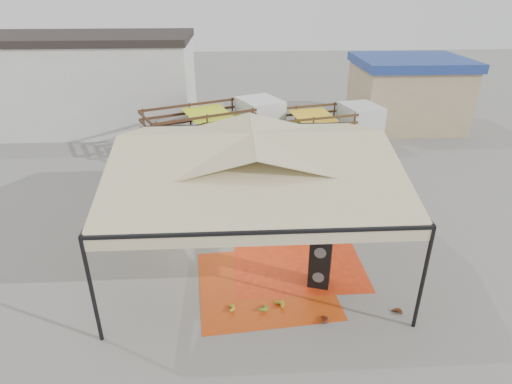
{
  "coord_description": "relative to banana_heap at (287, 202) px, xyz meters",
  "views": [
    {
      "loc": [
        -0.59,
        -12.2,
        8.08
      ],
      "look_at": [
        0.2,
        1.5,
        1.3
      ],
      "focal_mm": 30.0,
      "sensor_mm": 36.0,
      "label": 1
    }
  ],
  "objects": [
    {
      "name": "banana_heap",
      "position": [
        0.0,
        0.0,
        0.0
      ],
      "size": [
        6.26,
        5.78,
        1.08
      ],
      "primitive_type": "ellipsoid",
      "rotation": [
        0.0,
        0.0,
        0.4
      ],
      "color": "#397D1A",
      "rests_on": "ground"
    },
    {
      "name": "tarp_right",
      "position": [
        -0.01,
        -2.69,
        -0.53
      ],
      "size": [
        4.06,
        4.26,
        0.01
      ],
      "primitive_type": "cube",
      "rotation": [
        0.0,
        0.0,
        0.01
      ],
      "color": "#EA3E16",
      "rests_on": "ground"
    },
    {
      "name": "tarp_left",
      "position": [
        -1.15,
        -4.18,
        -0.53
      ],
      "size": [
        4.18,
        4.02,
        0.01
      ],
      "primitive_type": "cube",
      "rotation": [
        0.0,
        0.0,
        0.09
      ],
      "color": "#C84412",
      "rests_on": "ground"
    },
    {
      "name": "hand_yellow_a",
      "position": [
        -2.23,
        -5.25,
        -0.44
      ],
      "size": [
        0.5,
        0.43,
        0.21
      ],
      "primitive_type": "ellipsoid",
      "rotation": [
        0.0,
        0.0,
        0.13
      ],
      "color": "gold",
      "rests_on": "ground"
    },
    {
      "name": "hand_red_b",
      "position": [
        2.29,
        -5.67,
        -0.45
      ],
      "size": [
        0.53,
        0.51,
        0.19
      ],
      "primitive_type": "ellipsoid",
      "rotation": [
        0.0,
        0.0,
        0.65
      ],
      "color": "#5C3015",
      "rests_on": "ground"
    },
    {
      "name": "canopy_tent",
      "position": [
        -1.41,
        -2.12,
        2.76
      ],
      "size": [
        8.1,
        8.1,
        4.0
      ],
      "color": "black",
      "rests_on": "ground"
    },
    {
      "name": "building_white",
      "position": [
        -11.41,
        11.88,
        2.17
      ],
      "size": [
        14.3,
        6.3,
        5.4
      ],
      "color": "silver",
      "rests_on": "ground"
    },
    {
      "name": "hand_green",
      "position": [
        -1.33,
        -5.25,
        -0.44
      ],
      "size": [
        0.58,
        0.56,
        0.21
      ],
      "primitive_type": "ellipsoid",
      "rotation": [
        0.0,
        0.0,
        -0.6
      ],
      "color": "#3E831B",
      "rests_on": "ground"
    },
    {
      "name": "truck_left",
      "position": [
        -2.61,
        7.2,
        0.97
      ],
      "size": [
        7.51,
        5.18,
        2.45
      ],
      "rotation": [
        0.0,
        0.0,
        0.43
      ],
      "color": "#452417",
      "rests_on": "ground"
    },
    {
      "name": "ground",
      "position": [
        -1.41,
        -2.12,
        -0.54
      ],
      "size": [
        90.0,
        90.0,
        0.0
      ],
      "primitive_type": "plane",
      "color": "slate",
      "rests_on": "ground"
    },
    {
      "name": "hanging_bunches",
      "position": [
        -0.55,
        -3.67,
        2.08
      ],
      "size": [
        1.74,
        0.24,
        0.2
      ],
      "color": "#44801A",
      "rests_on": "ground"
    },
    {
      "name": "speaker_stack",
      "position": [
        0.45,
        -4.24,
        0.31
      ],
      "size": [
        0.75,
        0.69,
        1.69
      ],
      "rotation": [
        0.0,
        0.0,
        -0.31
      ],
      "color": "black",
      "rests_on": "ground"
    },
    {
      "name": "hand_red_a",
      "position": [
        0.21,
        -5.82,
        -0.43
      ],
      "size": [
        0.55,
        0.49,
        0.22
      ],
      "primitive_type": "ellipsoid",
      "rotation": [
        0.0,
        0.0,
        -0.23
      ],
      "color": "#501912",
      "rests_on": "ground"
    },
    {
      "name": "banana_leaves",
      "position": [
        -4.67,
        0.5,
        -0.54
      ],
      "size": [
        0.96,
        1.36,
        3.7
      ],
      "primitive_type": null,
      "color": "#2C691C",
      "rests_on": "ground"
    },
    {
      "name": "vendor",
      "position": [
        -0.35,
        0.48,
        0.24
      ],
      "size": [
        0.63,
        0.47,
        1.57
      ],
      "primitive_type": "imported",
      "rotation": [
        0.0,
        0.0,
        2.97
      ],
      "color": "gray",
      "rests_on": "ground"
    },
    {
      "name": "building_tan",
      "position": [
        8.59,
        10.88,
        1.53
      ],
      "size": [
        6.3,
        5.3,
        4.1
      ],
      "color": "tan",
      "rests_on": "ground"
    },
    {
      "name": "truck_right",
      "position": [
        2.74,
        6.92,
        0.84
      ],
      "size": [
        6.88,
        3.72,
        2.24
      ],
      "rotation": [
        0.0,
        0.0,
        0.24
      ],
      "color": "#52391B",
      "rests_on": "ground"
    },
    {
      "name": "hand_yellow_b",
      "position": [
        -0.88,
        -5.22,
        -0.43
      ],
      "size": [
        0.63,
        0.59,
        0.22
      ],
      "primitive_type": "ellipsoid",
      "rotation": [
        0.0,
        0.0,
        0.51
      ],
      "color": "gold",
      "rests_on": "ground"
    }
  ]
}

